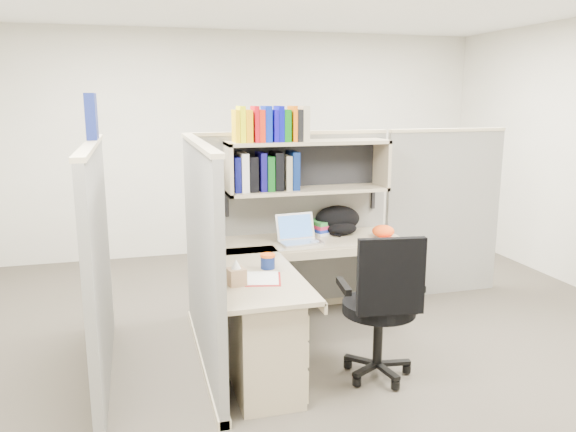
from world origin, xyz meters
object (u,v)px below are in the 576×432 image
object	(u,v)px
backpack	(340,220)
snack_canister	(268,261)
laptop	(300,229)
desk	(280,314)
task_chair	(380,329)

from	to	relation	value
backpack	snack_canister	distance (m)	1.21
laptop	snack_canister	xyz separation A→B (m)	(-0.42, -0.61, -0.07)
desk	task_chair	distance (m)	0.70
desk	backpack	distance (m)	1.35
snack_canister	task_chair	xyz separation A→B (m)	(0.68, -0.44, -0.41)
laptop	desk	bearing A→B (deg)	-122.70
laptop	backpack	xyz separation A→B (m)	(0.44, 0.24, -0.00)
desk	task_chair	xyz separation A→B (m)	(0.63, -0.29, -0.06)
backpack	laptop	bearing A→B (deg)	-162.74
desk	snack_canister	world-z (taller)	snack_canister
snack_canister	task_chair	distance (m)	0.91
desk	laptop	world-z (taller)	laptop
desk	snack_canister	distance (m)	0.38
backpack	task_chair	size ratio (longest dim) A/B	0.38
desk	backpack	world-z (taller)	backpack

